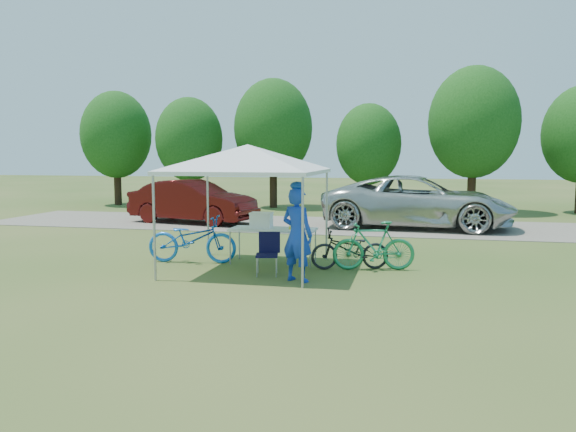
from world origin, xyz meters
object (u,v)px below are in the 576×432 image
Objects in this scene: sedan at (193,201)px; cooler at (261,220)px; folding_chair at (268,250)px; bike_dark at (350,249)px; cyclist at (297,235)px; minivan at (417,202)px; bike_blue at (192,239)px; bike_green at (374,246)px; folding_table at (273,230)px.

cooler is at bearing -135.21° from sedan.
bike_dark is (1.63, 0.87, -0.07)m from folding_chair.
cyclist is 1.09× the size of bike_dark.
bike_dark is at bearing -99.14° from cyclist.
minivan is 8.06m from sedan.
cooler is 1.68m from bike_blue.
sedan is at bearing -154.01° from bike_dark.
cooler is at bearing -31.66° from cyclist.
cyclist reaches higher than cooler.
cooler reaches higher than folding_chair.
bike_green is at bearing -94.83° from bike_blue.
folding_table is at bearing -84.73° from bike_blue.
bike_blue reaches higher than bike_green.
bike_dark is at bearing -95.36° from bike_blue.
bike_green is (1.41, 1.43, -0.40)m from cyclist.
folding_chair is 2.32m from bike_green.
cyclist is 0.39× the size of sedan.
sedan reaches higher than cooler.
sedan is at bearing 16.48° from bike_blue.
cyclist reaches higher than folding_chair.
folding_table is 7.90m from minivan.
folding_chair is 0.42× the size of bike_blue.
cyclist reaches higher than sedan.
folding_chair is 0.47× the size of cyclist.
minivan is at bearing -81.33° from cyclist.
cyclist is 1.05× the size of bike_green.
minivan is (3.59, 7.17, -0.08)m from cooler.
bike_dark is at bearing 15.94° from folding_chair.
folding_chair reaches higher than folding_table.
bike_dark is 9.71m from sedan.
bike_blue is at bearing 149.24° from minivan.
bike_dark is 7.68m from minivan.
bike_dark is at bearing -97.25° from bike_green.
folding_chair is at bearing -78.46° from bike_dark.
folding_table is 2.23× the size of folding_chair.
bike_blue is 0.33× the size of minivan.
bike_green is at bearing 176.27° from minivan.
cooler is at bearing 99.16° from folding_chair.
folding_table is 3.90× the size of cooler.
bike_blue is 1.17× the size of bike_green.
minivan reaches higher than cooler.
minivan is at bearing 160.87° from bike_green.
bike_green is 0.28× the size of minivan.
cyclist reaches higher than bike_dark.
cyclist is 2.05m from bike_green.
sedan is (-7.07, 7.10, 0.27)m from bike_green.
bike_dark is (-0.51, -0.04, -0.09)m from bike_green.
cyclist is at bearing -49.34° from bike_dark.
minivan is at bearing 152.26° from bike_dark.
bike_green is at bearing -7.47° from folding_table.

